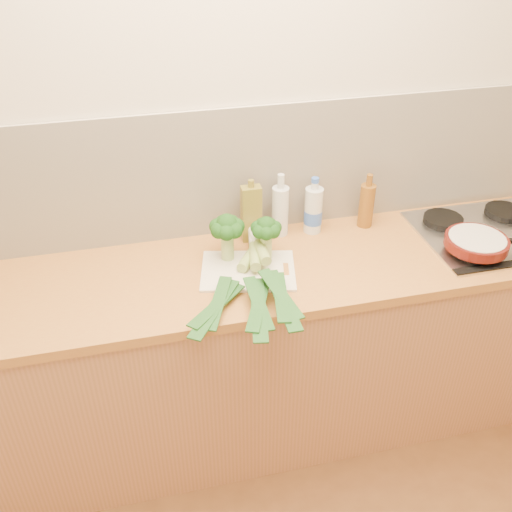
{
  "coord_description": "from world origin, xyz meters",
  "views": [
    {
      "loc": [
        -0.42,
        -0.57,
        2.17
      ],
      "look_at": [
        -0.02,
        1.1,
        1.02
      ],
      "focal_mm": 40.0,
      "sensor_mm": 36.0,
      "label": 1
    }
  ],
  "objects": [
    {
      "name": "gas_hob",
      "position": [
        1.02,
        1.2,
        0.91
      ],
      "size": [
        0.58,
        0.5,
        0.04
      ],
      "color": "silver",
      "rests_on": "counter"
    },
    {
      "name": "oil_tin",
      "position": [
        0.03,
        1.4,
        1.02
      ],
      "size": [
        0.08,
        0.05,
        0.27
      ],
      "color": "olive",
      "rests_on": "counter"
    },
    {
      "name": "chopping_board",
      "position": [
        -0.03,
        1.17,
        0.91
      ],
      "size": [
        0.41,
        0.33,
        0.01
      ],
      "primitive_type": "cube",
      "rotation": [
        0.0,
        0.0,
        -0.22
      ],
      "color": "white",
      "rests_on": "counter"
    },
    {
      "name": "counter",
      "position": [
        0.0,
        1.2,
        0.45
      ],
      "size": [
        3.2,
        0.62,
        0.9
      ],
      "color": "#AC7047",
      "rests_on": "ground"
    },
    {
      "name": "glass_bottle",
      "position": [
        0.16,
        1.42,
        1.01
      ],
      "size": [
        0.07,
        0.07,
        0.28
      ],
      "color": "silver",
      "rests_on": "counter"
    },
    {
      "name": "broccoli_right",
      "position": [
        0.06,
        1.24,
        1.04
      ],
      "size": [
        0.12,
        0.12,
        0.18
      ],
      "color": "#9AB569",
      "rests_on": "chopping_board"
    },
    {
      "name": "leek_mid",
      "position": [
        -0.01,
        1.13,
        0.95
      ],
      "size": [
        0.19,
        0.68,
        0.04
      ],
      "rotation": [
        0.0,
        0.0,
        -0.19
      ],
      "color": "white",
      "rests_on": "chopping_board"
    },
    {
      "name": "water_bottle",
      "position": [
        0.3,
        1.41,
        0.99
      ],
      "size": [
        0.08,
        0.08,
        0.23
      ],
      "color": "silver",
      "rests_on": "counter"
    },
    {
      "name": "broccoli_left",
      "position": [
        -0.09,
        1.27,
        1.05
      ],
      "size": [
        0.14,
        0.14,
        0.2
      ],
      "color": "#9AB569",
      "rests_on": "chopping_board"
    },
    {
      "name": "leek_front",
      "position": [
        -0.05,
        1.17,
        0.93
      ],
      "size": [
        0.43,
        0.62,
        0.04
      ],
      "rotation": [
        0.0,
        0.0,
        -0.59
      ],
      "color": "white",
      "rests_on": "chopping_board"
    },
    {
      "name": "leek_back",
      "position": [
        0.03,
        1.11,
        0.97
      ],
      "size": [
        0.1,
        0.64,
        0.04
      ],
      "rotation": [
        0.0,
        0.0,
        -0.01
      ],
      "color": "white",
      "rests_on": "chopping_board"
    },
    {
      "name": "room_shell",
      "position": [
        0.0,
        1.49,
        1.17
      ],
      "size": [
        3.5,
        3.5,
        3.5
      ],
      "color": "beige",
      "rests_on": "ground"
    },
    {
      "name": "amber_bottle",
      "position": [
        0.54,
        1.4,
        1.0
      ],
      "size": [
        0.06,
        0.06,
        0.24
      ],
      "color": "brown",
      "rests_on": "counter"
    },
    {
      "name": "skillet",
      "position": [
        0.88,
        1.08,
        0.96
      ],
      "size": [
        0.36,
        0.25,
        0.04
      ],
      "rotation": [
        0.0,
        0.0,
        -0.16
      ],
      "color": "#52120D",
      "rests_on": "gas_hob"
    }
  ]
}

